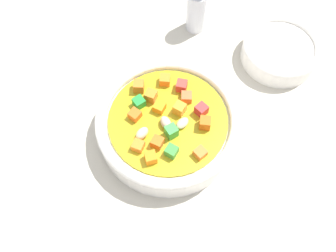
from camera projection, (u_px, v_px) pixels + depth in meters
ground_plane at (168, 136)px, 59.50cm from camera, size 140.00×140.00×2.00cm
soup_bowl_main at (168, 125)px, 56.29cm from camera, size 20.26×20.26×5.75cm
spoon at (244, 234)px, 51.42cm from camera, size 22.53×3.91×0.84cm
side_bowl_small at (280, 51)px, 63.33cm from camera, size 12.21×12.21×3.52cm
pepper_shaker at (197, 6)px, 63.76cm from camera, size 3.24×3.24×9.55cm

